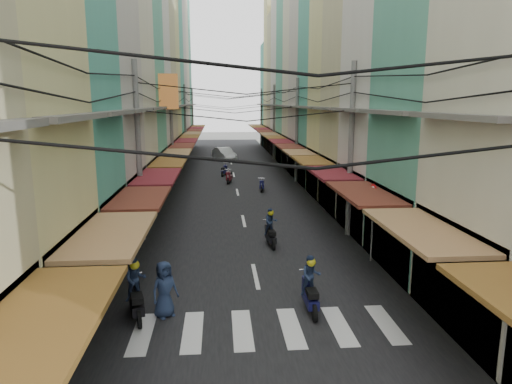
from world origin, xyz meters
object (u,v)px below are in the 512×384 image
bicycle (400,235)px  white_car (224,160)px  market_umbrella (486,246)px  traffic_sign (373,204)px

bicycle → white_car: bearing=8.5°
market_umbrella → white_car: bearing=100.1°
white_car → traffic_sign: 33.62m
traffic_sign → market_umbrella: bearing=-75.4°
bicycle → market_umbrella: (-1.30, -9.03, 2.37)m
bicycle → traffic_sign: bearing=135.8°
traffic_sign → white_car: bearing=99.4°
white_car → bicycle: bearing=-94.3°
bicycle → traffic_sign: traffic_sign is taller
bicycle → traffic_sign: 5.08m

